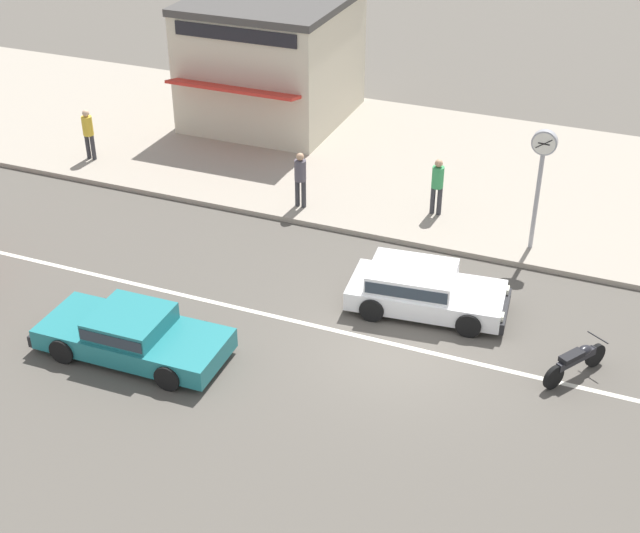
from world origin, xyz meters
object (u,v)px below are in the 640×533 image
Objects in this scene: street_clock at (542,161)px; pedestrian_by_shop at (437,182)px; motorcycle_1 at (576,361)px; shopfront_far_kios at (272,59)px; pedestrian_near_clock at (88,131)px; sedan_teal_0 at (132,333)px; pedestrian_mid_kerb at (300,176)px; hatchback_white_1 at (421,288)px.

pedestrian_by_shop is at bearing 162.45° from street_clock.
pedestrian_by_shop is (-4.84, 6.01, 0.72)m from motorcycle_1.
pedestrian_by_shop is 0.27× the size of shopfront_far_kios.
shopfront_far_kios is (3.96, 5.58, 1.17)m from pedestrian_near_clock.
street_clock is (7.48, 7.96, 2.14)m from sedan_teal_0.
motorcycle_1 is at bearing -42.05° from shopfront_far_kios.
street_clock is (-1.92, 5.09, 2.25)m from motorcycle_1.
shopfront_far_kios reaches higher than pedestrian_mid_kerb.
shopfront_far_kios is (-10.40, 6.03, -0.38)m from street_clock.
shopfront_far_kios reaches higher than street_clock.
shopfront_far_kios is (-3.69, 6.14, 1.16)m from pedestrian_mid_kerb.
pedestrian_by_shop is at bearing 128.84° from motorcycle_1.
street_clock is 6.88m from pedestrian_mid_kerb.
pedestrian_by_shop is at bearing -34.31° from shopfront_far_kios.
pedestrian_mid_kerb is at bearing -58.97° from shopfront_far_kios.
hatchback_white_1 is 2.35× the size of pedestrian_mid_kerb.
motorcycle_1 is 5.89m from street_clock.
sedan_teal_0 is 9.83m from motorcycle_1.
street_clock is 2.00× the size of pedestrian_mid_kerb.
hatchback_white_1 is 13.10m from pedestrian_near_clock.
hatchback_white_1 is 6.01m from pedestrian_mid_kerb.
pedestrian_by_shop reaches higher than hatchback_white_1.
pedestrian_mid_kerb is 3.93m from pedestrian_by_shop.
street_clock is 0.54× the size of shopfront_far_kios.
pedestrian_near_clock is at bearing 129.30° from sedan_teal_0.
hatchback_white_1 is 2.40× the size of motorcycle_1.
hatchback_white_1 is 0.64× the size of shopfront_far_kios.
shopfront_far_kios is at bearing 130.71° from hatchback_white_1.
sedan_teal_0 is 14.40m from shopfront_far_kios.
pedestrian_by_shop is at bearing 15.18° from pedestrian_mid_kerb.
street_clock reaches higher than pedestrian_mid_kerb.
pedestrian_mid_kerb reaches higher than pedestrian_near_clock.
street_clock reaches higher than sedan_teal_0.
shopfront_far_kios reaches higher than pedestrian_by_shop.
pedestrian_by_shop is (4.56, 8.89, 0.61)m from sedan_teal_0.
shopfront_far_kios is at bearing 149.90° from street_clock.
pedestrian_mid_kerb is 7.26m from shopfront_far_kios.
sedan_teal_0 is at bearing -162.97° from motorcycle_1.
pedestrian_mid_kerb is (-8.63, 4.98, 0.71)m from motorcycle_1.
pedestrian_by_shop reaches higher than motorcycle_1.
pedestrian_mid_kerb is at bearing 84.43° from sedan_teal_0.
shopfront_far_kios reaches higher than pedestrian_near_clock.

